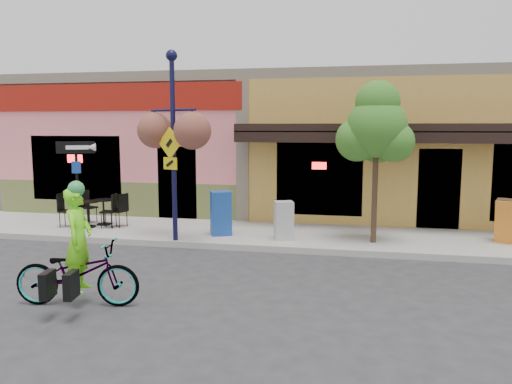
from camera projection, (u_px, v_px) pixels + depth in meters
The scene contains 14 objects.
ground at pixel (252, 257), 11.07m from camera, with size 90.00×90.00×0.00m, color #2D2D30.
sidewalk at pixel (268, 235), 13.00m from camera, with size 24.00×3.00×0.15m, color #9E9B93.
curb at pixel (257, 248), 11.60m from camera, with size 24.00×0.12×0.15m, color #A8A59E.
building at pixel (295, 144), 18.06m from camera, with size 18.20×8.20×4.50m, color #F47880, non-canonical shape.
bicycle at pixel (77, 273), 8.05m from camera, with size 0.71×2.03×1.06m, color maroon.
cyclist_rider at pixel (79, 255), 8.00m from camera, with size 0.61×0.40×1.68m, color #77FF1A.
lamp_post at pixel (173, 147), 11.79m from camera, with size 1.44×0.58×4.51m, color #121238, non-canonical shape.
one_way_sign at pixel (78, 189), 12.49m from camera, with size 0.91×0.20×2.37m, color black, non-canonical shape.
cafe_set_left at pixel (88, 210), 13.57m from camera, with size 1.56×0.78×0.94m, color black, non-canonical shape.
cafe_set_right at pixel (103, 208), 13.93m from camera, with size 1.56×0.78×0.93m, color black, non-canonical shape.
newspaper_box_blue at pixel (221, 213), 12.62m from camera, with size 0.50×0.44×1.11m, color #19449A, non-canonical shape.
newspaper_box_grey at pixel (284, 221), 12.09m from camera, with size 0.44×0.40×0.94m, color #ADADAD, non-canonical shape.
street_tree at pixel (376, 162), 11.62m from camera, with size 1.50×1.50×3.84m, color #3D7A26, non-canonical shape.
sandwich_board at pixel (509, 223), 11.55m from camera, with size 0.63×0.46×1.04m, color orange, non-canonical shape.
Camera 1 is at (2.26, -10.55, 2.89)m, focal length 35.00 mm.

